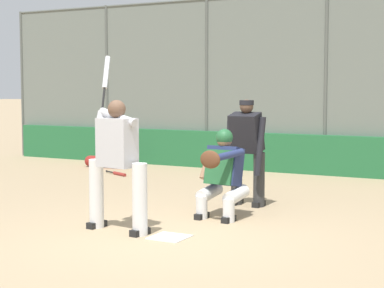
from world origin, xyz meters
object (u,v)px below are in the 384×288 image
Objects in this scene: umpire_home at (247,149)px; spare_bat_near_backstop at (118,174)px; batter_at_plate at (117,160)px; equipment_bag_dugout_side at (104,162)px; catcher_behind_plate at (222,172)px.

spare_bat_near_backstop is at bearing -24.70° from umpire_home.
batter_at_plate is 2.10× the size of equipment_bag_dugout_side.
batter_at_plate reaches higher than catcher_behind_plate.
equipment_bag_dugout_side is (4.84, -3.97, -0.52)m from catcher_behind_plate.
spare_bat_near_backstop is at bearing -34.30° from catcher_behind_plate.
batter_at_plate is at bearing 75.97° from umpire_home.
catcher_behind_plate reaches higher than spare_bat_near_backstop.
umpire_home is 4.33m from spare_bat_near_backstop.
batter_at_plate is 1.59m from catcher_behind_plate.
catcher_behind_plate reaches higher than equipment_bag_dugout_side.
umpire_home is at bearing 148.41° from equipment_bag_dugout_side.
umpire_home is 1.54× the size of equipment_bag_dugout_side.
catcher_behind_plate is at bearing 97.05° from umpire_home.
catcher_behind_plate is at bearing -112.53° from batter_at_plate.
batter_at_plate is at bearing 127.13° from equipment_bag_dugout_side.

